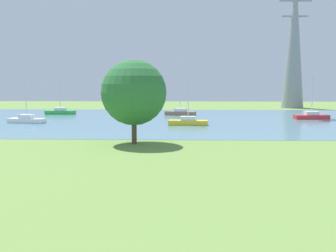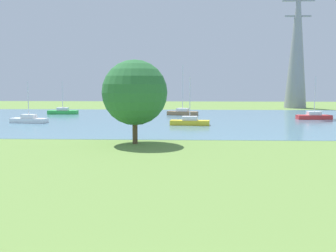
% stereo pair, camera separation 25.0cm
% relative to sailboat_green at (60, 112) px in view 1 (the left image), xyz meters
% --- Properties ---
extents(ground_plane, '(160.00, 160.00, 0.00)m').
position_rel_sailboat_green_xyz_m(ground_plane, '(18.09, -36.76, -0.45)').
color(ground_plane, olive).
extents(water_surface, '(140.00, 40.00, 0.02)m').
position_rel_sailboat_green_xyz_m(water_surface, '(18.09, -8.76, -0.44)').
color(water_surface, '#5B889D').
rests_on(water_surface, ground).
extents(sailboat_green, '(4.81, 1.54, 5.39)m').
position_rel_sailboat_green_xyz_m(sailboat_green, '(0.00, 0.00, 0.00)').
color(sailboat_green, green).
rests_on(sailboat_green, water_surface).
extents(sailboat_white, '(4.99, 2.30, 5.38)m').
position_rel_sailboat_green_xyz_m(sailboat_white, '(-0.17, -14.17, -0.00)').
color(sailboat_white, white).
rests_on(sailboat_white, water_surface).
extents(sailboat_yellow, '(4.92, 1.94, 5.94)m').
position_rel_sailboat_green_xyz_m(sailboat_yellow, '(20.65, -16.04, 0.01)').
color(sailboat_yellow, yellow).
rests_on(sailboat_yellow, water_surface).
extents(sailboat_brown, '(5.03, 2.87, 7.92)m').
position_rel_sailboat_green_xyz_m(sailboat_brown, '(19.64, -1.31, 0.03)').
color(sailboat_brown, brown).
rests_on(sailboat_brown, water_surface).
extents(sailboat_red, '(4.88, 1.80, 6.10)m').
position_rel_sailboat_green_xyz_m(sailboat_red, '(38.33, -7.52, 0.01)').
color(sailboat_red, red).
rests_on(sailboat_red, water_surface).
extents(tree_west_far, '(5.62, 5.62, 7.24)m').
position_rel_sailboat_green_xyz_m(tree_west_far, '(15.75, -31.07, 3.98)').
color(tree_west_far, brown).
rests_on(tree_west_far, ground).
extents(electricity_pylon, '(6.40, 4.40, 26.57)m').
position_rel_sailboat_green_xyz_m(electricity_pylon, '(42.38, 17.95, 12.85)').
color(electricity_pylon, gray).
rests_on(electricity_pylon, ground).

